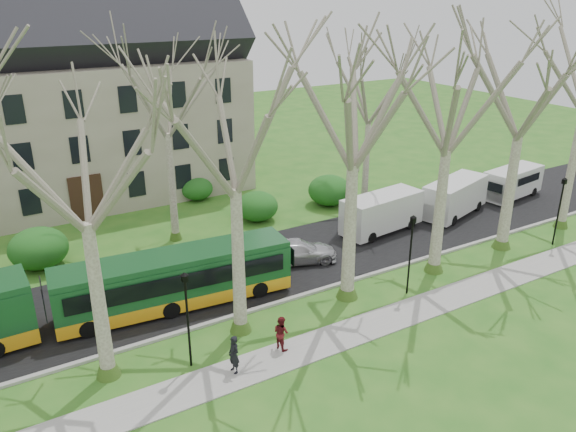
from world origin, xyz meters
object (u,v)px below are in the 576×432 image
(sedan, at_px, (298,251))
(pedestrian_b, at_px, (281,332))
(bus_follow, at_px, (175,279))
(pedestrian_a, at_px, (234,355))
(van_c, at_px, (513,183))
(van_a, at_px, (382,213))
(van_b, at_px, (455,198))

(sedan, distance_m, pedestrian_b, 8.57)
(bus_follow, distance_m, pedestrian_a, 6.37)
(sedan, height_order, van_c, van_c)
(van_a, distance_m, van_b, 6.33)
(bus_follow, distance_m, van_b, 21.20)
(van_c, distance_m, pedestrian_b, 26.16)
(sedan, xyz_separation_m, van_a, (7.05, 1.06, 0.58))
(pedestrian_a, distance_m, pedestrian_b, 2.55)
(sedan, relative_size, pedestrian_b, 2.92)
(sedan, xyz_separation_m, pedestrian_b, (-5.09, -6.90, 0.12))
(sedan, bearing_deg, bus_follow, 116.49)
(bus_follow, height_order, van_b, bus_follow)
(bus_follow, distance_m, van_c, 27.64)
(sedan, bearing_deg, van_b, -67.65)
(van_b, bearing_deg, van_a, 161.05)
(pedestrian_b, bearing_deg, bus_follow, 11.50)
(pedestrian_b, bearing_deg, sedan, -49.20)
(bus_follow, relative_size, pedestrian_b, 7.33)
(bus_follow, relative_size, pedestrian_a, 6.91)
(van_c, height_order, pedestrian_a, van_c)
(sedan, xyz_separation_m, van_b, (13.38, 0.79, 0.59))
(van_a, height_order, pedestrian_b, van_a)
(pedestrian_b, bearing_deg, van_a, -69.54)
(van_b, bearing_deg, van_c, -13.91)
(pedestrian_a, xyz_separation_m, pedestrian_b, (2.50, 0.47, -0.05))
(van_b, distance_m, pedestrian_a, 22.51)
(pedestrian_a, bearing_deg, van_b, 104.04)
(van_a, distance_m, pedestrian_a, 16.90)
(sedan, height_order, pedestrian_b, pedestrian_b)
(van_b, distance_m, van_c, 6.44)
(van_a, xyz_separation_m, pedestrian_a, (-14.65, -8.43, -0.41))
(van_c, distance_m, pedestrian_a, 28.69)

